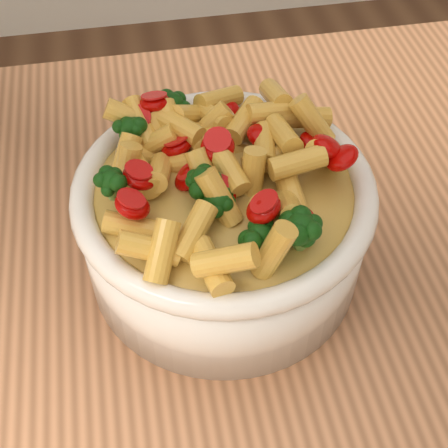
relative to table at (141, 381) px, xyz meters
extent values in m
cube|color=#B6774E|center=(0.00, 0.00, 0.08)|extent=(1.20, 0.80, 0.04)
cylinder|color=#B6774E|center=(0.55, 0.35, -0.37)|extent=(0.05, 0.05, 0.86)
cylinder|color=white|center=(0.09, 0.05, 0.15)|extent=(0.24, 0.24, 0.09)
ellipsoid|color=white|center=(0.09, 0.05, 0.12)|extent=(0.22, 0.22, 0.04)
torus|color=white|center=(0.09, 0.05, 0.20)|extent=(0.25, 0.25, 0.02)
ellipsoid|color=#EDB250|center=(0.09, 0.05, 0.20)|extent=(0.21, 0.21, 0.02)
camera|label=1|loc=(0.03, -0.29, 0.55)|focal=50.00mm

